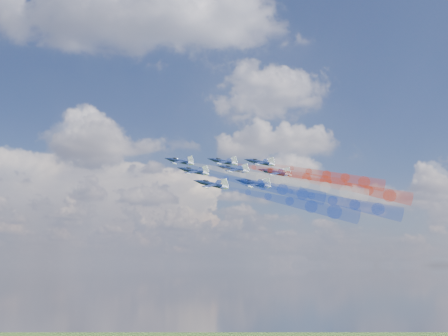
{
  "coord_description": "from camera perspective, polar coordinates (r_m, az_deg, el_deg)",
  "views": [
    {
      "loc": [
        -18.08,
        -159.13,
        128.97
      ],
      "look_at": [
        -10.63,
        7.86,
        161.09
      ],
      "focal_mm": 40.82,
      "sensor_mm": 36.0,
      "label": 1
    }
  ],
  "objects": [
    {
      "name": "jet_lead",
      "position": [
        178.27,
        -4.93,
        0.76
      ],
      "size": [
        16.32,
        15.25,
        9.82
      ],
      "primitive_type": null,
      "rotation": [
        0.28,
        -0.35,
        0.98
      ],
      "color": "black"
    },
    {
      "name": "trail_inner_right",
      "position": [
        170.22,
        7.22,
        -0.69
      ],
      "size": [
        35.03,
        22.86,
        15.22
      ],
      "primitive_type": null,
      "rotation": [
        0.28,
        -0.35,
        0.98
      ],
      "color": "red"
    },
    {
      "name": "trail_rear_right",
      "position": [
        164.02,
        13.73,
        -2.05
      ],
      "size": [
        35.03,
        22.86,
        15.22
      ],
      "primitive_type": null,
      "rotation": [
        0.28,
        -0.35,
        0.98
      ],
      "color": "red"
    },
    {
      "name": "jet_inner_left",
      "position": [
        165.94,
        -3.36,
        -0.35
      ],
      "size": [
        16.32,
        15.25,
        9.82
      ],
      "primitive_type": null,
      "rotation": [
        0.28,
        -0.35,
        0.98
      ],
      "color": "black"
    },
    {
      "name": "jet_outer_right",
      "position": [
        184.35,
        4.12,
        0.64
      ],
      "size": [
        16.32,
        15.25,
        9.82
      ],
      "primitive_type": null,
      "rotation": [
        0.28,
        -0.35,
        0.98
      ],
      "color": "black"
    },
    {
      "name": "jet_inner_right",
      "position": [
        180.42,
        -0.05,
        0.73
      ],
      "size": [
        16.32,
        15.25,
        9.82
      ],
      "primitive_type": null,
      "rotation": [
        0.28,
        -0.35,
        0.98
      ],
      "color": "black"
    },
    {
      "name": "jet_outer_left",
      "position": [
        151.7,
        -1.34,
        -1.85
      ],
      "size": [
        16.32,
        15.25,
        9.82
      ],
      "primitive_type": null,
      "rotation": [
        0.28,
        -0.35,
        0.98
      ],
      "color": "black"
    },
    {
      "name": "trail_outer_left",
      "position": [
        141.49,
        7.33,
        -3.74
      ],
      "size": [
        35.03,
        22.86,
        15.22
      ],
      "primitive_type": null,
      "rotation": [
        0.28,
        -0.35,
        0.98
      ],
      "color": "#1739C8"
    },
    {
      "name": "trail_inner_left",
      "position": [
        154.65,
        4.39,
        -1.98
      ],
      "size": [
        35.03,
        22.86,
        15.22
      ],
      "primitive_type": null,
      "rotation": [
        0.28,
        -0.35,
        0.98
      ],
      "color": "#1739C8"
    },
    {
      "name": "trail_lead",
      "position": [
        166.18,
        2.15,
        -0.68
      ],
      "size": [
        35.03,
        22.86,
        15.22
      ],
      "primitive_type": null,
      "rotation": [
        0.28,
        -0.35,
        0.98
      ],
      "color": "white"
    },
    {
      "name": "trail_center_third",
      "position": [
        158.29,
        9.05,
        -1.71
      ],
      "size": [
        35.03,
        22.86,
        15.22
      ],
      "primitive_type": null,
      "rotation": [
        0.28,
        -0.35,
        0.98
      ],
      "color": "white"
    },
    {
      "name": "jet_rear_left",
      "position": [
        156.39,
        3.42,
        -1.76
      ],
      "size": [
        16.32,
        15.25,
        9.82
      ],
      "primitive_type": null,
      "rotation": [
        0.28,
        -0.35,
        0.98
      ],
      "color": "black"
    },
    {
      "name": "jet_center_third",
      "position": [
        167.83,
        1.13,
        -0.14
      ],
      "size": [
        16.32,
        15.25,
        9.82
      ],
      "primitive_type": null,
      "rotation": [
        0.28,
        -0.35,
        0.98
      ],
      "color": "black"
    },
    {
      "name": "trail_outer_right",
      "position": [
        175.81,
        11.42,
        -0.74
      ],
      "size": [
        35.03,
        22.86,
        15.22
      ],
      "primitive_type": null,
      "rotation": [
        0.28,
        -0.35,
        0.98
      ],
      "color": "red"
    },
    {
      "name": "trail_rear_left",
      "position": [
        148.04,
        12.07,
        -3.53
      ],
      "size": [
        35.03,
        22.86,
        15.22
      ],
      "primitive_type": null,
      "rotation": [
        0.28,
        -0.35,
        0.98
      ],
      "color": "#1739C8"
    },
    {
      "name": "jet_rear_right",
      "position": [
        171.66,
        5.8,
        -0.51
      ],
      "size": [
        16.32,
        15.25,
        9.82
      ],
      "primitive_type": null,
      "rotation": [
        0.28,
        -0.35,
        0.98
      ],
      "color": "black"
    }
  ]
}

